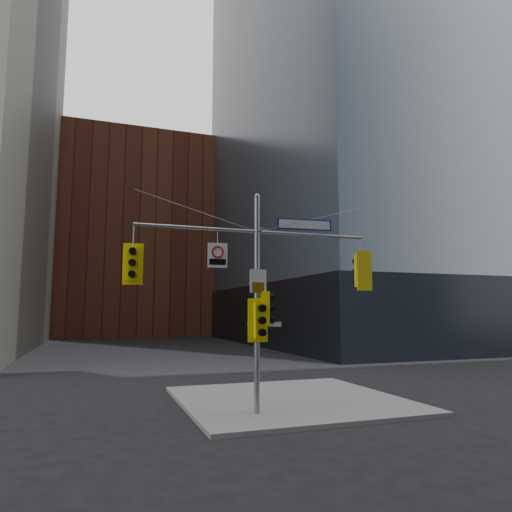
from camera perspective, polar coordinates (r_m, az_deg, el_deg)
ground at (r=13.54m, az=3.14°, el=-21.30°), size 160.00×160.00×0.00m
sidewalk_corner at (r=17.88m, az=4.22°, el=-17.50°), size 8.00×8.00×0.15m
podium_ne at (r=55.10m, az=17.59°, el=-6.99°), size 36.40×36.40×6.00m
brick_midrise at (r=71.11m, az=-15.08°, el=1.91°), size 26.00×20.00×28.00m
signal_assembly at (r=15.01m, az=0.12°, el=-2.90°), size 8.00×0.80×7.30m
traffic_light_west_arm at (r=14.25m, az=-15.16°, el=-0.89°), size 0.61×0.52×1.27m
traffic_light_east_arm at (r=16.78m, az=12.96°, el=-1.84°), size 0.67×0.59×1.41m
traffic_light_pole_side at (r=15.09m, az=1.30°, el=-6.57°), size 0.47×0.40×1.12m
traffic_light_pole_front at (r=14.73m, az=0.47°, el=-8.03°), size 0.67×0.52×1.40m
street_sign_blade at (r=15.93m, az=6.08°, el=3.92°), size 1.97×0.25×0.38m
regulatory_sign_arm at (r=14.68m, az=-4.83°, el=0.19°), size 0.64×0.11×0.80m
regulatory_sign_pole at (r=14.90m, az=0.27°, el=-3.23°), size 0.59×0.10×0.78m
street_blade_ew at (r=15.15m, az=1.74°, el=-8.54°), size 0.80×0.07×0.16m
street_blade_ns at (r=15.42m, az=-0.45°, el=-8.56°), size 0.13×0.72×0.15m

